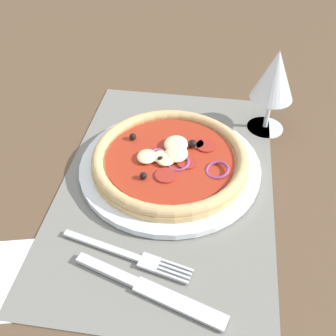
{
  "coord_description": "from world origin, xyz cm",
  "views": [
    {
      "loc": [
        44.38,
        6.76,
        44.21
      ],
      "look_at": [
        -0.9,
        0.0,
        2.42
      ],
      "focal_mm": 43.92,
      "sensor_mm": 36.0,
      "label": 1
    }
  ],
  "objects": [
    {
      "name": "pizza",
      "position": [
        -3.02,
        0.26,
        2.51
      ],
      "size": [
        24.38,
        24.38,
        2.61
      ],
      "color": "tan",
      "rests_on": "plate"
    },
    {
      "name": "ground_plane",
      "position": [
        0.0,
        0.0,
        -1.2
      ],
      "size": [
        190.0,
        140.0,
        2.4
      ],
      "primitive_type": "cube",
      "color": "brown"
    },
    {
      "name": "knife",
      "position": [
        18.7,
        0.73,
        0.65
      ],
      "size": [
        7.74,
        19.53,
        0.62
      ],
      "rotation": [
        0.0,
        0.0,
        1.26
      ],
      "color": "silver",
      "rests_on": "placemat"
    },
    {
      "name": "fork",
      "position": [
        14.38,
        -2.29,
        0.62
      ],
      "size": [
        5.81,
        17.83,
        0.44
      ],
      "rotation": [
        0.0,
        0.0,
        1.33
      ],
      "color": "silver",
      "rests_on": "placemat"
    },
    {
      "name": "placemat",
      "position": [
        0.0,
        0.0,
        0.2
      ],
      "size": [
        49.69,
        31.88,
        0.4
      ],
      "primitive_type": "cube",
      "color": "slate",
      "rests_on": "ground_plane"
    },
    {
      "name": "plate",
      "position": [
        -3.01,
        0.25,
        0.91
      ],
      "size": [
        28.3,
        28.3,
        1.02
      ],
      "primitive_type": "cylinder",
      "color": "white",
      "rests_on": "placemat"
    },
    {
      "name": "napkin",
      "position": [
        18.97,
        -14.68,
        0.18
      ],
      "size": [
        13.94,
        13.08,
        0.36
      ],
      "primitive_type": "cube",
      "rotation": [
        0.0,
        0.0,
        0.24
      ],
      "color": "white",
      "rests_on": "ground_plane"
    },
    {
      "name": "wine_glass",
      "position": [
        -16.59,
        15.16,
        10.18
      ],
      "size": [
        7.2,
        7.2,
        14.9
      ],
      "color": "silver",
      "rests_on": "ground_plane"
    }
  ]
}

